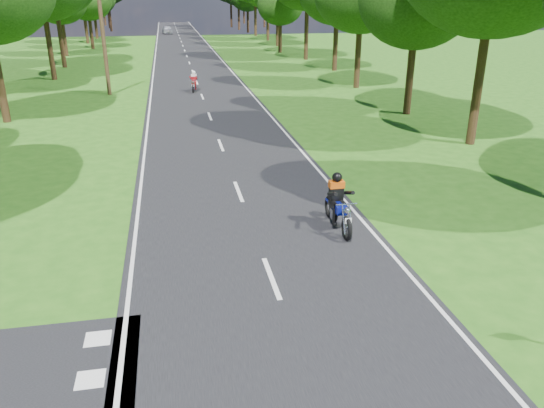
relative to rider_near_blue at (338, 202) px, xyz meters
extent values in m
plane|color=#255914|center=(-2.41, -4.49, -0.83)|extent=(160.00, 160.00, 0.00)
cube|color=black|center=(-2.41, 45.51, -0.82)|extent=(7.00, 140.00, 0.02)
cube|color=silver|center=(-2.41, -2.49, -0.80)|extent=(0.12, 2.00, 0.01)
cube|color=silver|center=(-2.41, 3.51, -0.80)|extent=(0.12, 2.00, 0.01)
cube|color=silver|center=(-2.41, 9.51, -0.80)|extent=(0.12, 2.00, 0.01)
cube|color=silver|center=(-2.41, 15.51, -0.80)|extent=(0.12, 2.00, 0.01)
cube|color=silver|center=(-2.41, 21.51, -0.80)|extent=(0.12, 2.00, 0.01)
cube|color=silver|center=(-2.41, 27.51, -0.80)|extent=(0.12, 2.00, 0.01)
cube|color=silver|center=(-2.41, 33.51, -0.80)|extent=(0.12, 2.00, 0.01)
cube|color=silver|center=(-2.41, 39.51, -0.80)|extent=(0.12, 2.00, 0.01)
cube|color=silver|center=(-2.41, 45.51, -0.80)|extent=(0.12, 2.00, 0.01)
cube|color=silver|center=(-2.41, 51.51, -0.80)|extent=(0.12, 2.00, 0.01)
cube|color=silver|center=(-2.41, 57.51, -0.80)|extent=(0.12, 2.00, 0.01)
cube|color=silver|center=(-2.41, 63.51, -0.80)|extent=(0.12, 2.00, 0.01)
cube|color=silver|center=(-2.41, 69.51, -0.80)|extent=(0.12, 2.00, 0.01)
cube|color=silver|center=(-2.41, 75.51, -0.80)|extent=(0.12, 2.00, 0.01)
cube|color=silver|center=(-2.41, 81.51, -0.80)|extent=(0.12, 2.00, 0.01)
cube|color=silver|center=(-2.41, 87.51, -0.80)|extent=(0.12, 2.00, 0.01)
cube|color=silver|center=(-2.41, 93.51, -0.80)|extent=(0.12, 2.00, 0.01)
cube|color=silver|center=(-2.41, 99.51, -0.80)|extent=(0.12, 2.00, 0.01)
cube|color=silver|center=(-2.41, 105.51, -0.80)|extent=(0.12, 2.00, 0.01)
cube|color=silver|center=(-2.41, 111.51, -0.80)|extent=(0.12, 2.00, 0.01)
cube|color=silver|center=(-5.71, 45.51, -0.80)|extent=(0.10, 140.00, 0.01)
cube|color=silver|center=(0.89, 45.51, -0.80)|extent=(0.10, 140.00, 0.01)
cube|color=silver|center=(-6.21, -5.39, -0.80)|extent=(0.50, 0.50, 0.01)
cube|color=silver|center=(-6.21, -4.19, -0.80)|extent=(0.50, 0.50, 0.01)
cylinder|color=black|center=(-12.99, 16.27, 1.13)|extent=(0.40, 0.40, 3.91)
cylinder|color=black|center=(-13.24, 31.11, 1.33)|extent=(0.40, 0.40, 4.32)
cylinder|color=black|center=(-13.67, 38.61, 1.37)|extent=(0.40, 0.40, 4.40)
cylinder|color=black|center=(-15.02, 48.29, 0.77)|extent=(0.40, 0.40, 3.20)
ellipsoid|color=black|center=(-15.02, 48.29, 4.71)|extent=(5.60, 5.60, 4.76)
cylinder|color=black|center=(-13.16, 55.67, 0.78)|extent=(0.40, 0.40, 3.22)
cylinder|color=black|center=(-14.70, 63.43, 0.98)|extent=(0.40, 0.40, 3.61)
cylinder|color=black|center=(-14.35, 71.25, 0.51)|extent=(0.40, 0.40, 2.67)
ellipsoid|color=black|center=(-14.35, 71.25, 3.79)|extent=(4.67, 4.67, 3.97)
cylinder|color=black|center=(-14.59, 80.41, 0.72)|extent=(0.40, 0.40, 3.09)
cylinder|color=black|center=(-13.64, 86.92, 1.41)|extent=(0.40, 0.40, 4.48)
cylinder|color=black|center=(-14.69, 95.90, 1.22)|extent=(0.40, 0.40, 4.09)
cylinder|color=black|center=(8.65, 7.71, 1.45)|extent=(0.40, 0.40, 4.56)
cylinder|color=black|center=(8.51, 14.20, 0.92)|extent=(0.40, 0.40, 3.49)
cylinder|color=black|center=(8.65, 23.09, 1.02)|extent=(0.40, 0.40, 3.69)
cylinder|color=black|center=(9.76, 31.93, 1.04)|extent=(0.40, 0.40, 3.74)
cylinder|color=black|center=(9.30, 40.23, 1.49)|extent=(0.40, 0.40, 4.64)
cylinder|color=black|center=(8.14, 47.43, 0.63)|extent=(0.40, 0.40, 2.91)
ellipsoid|color=black|center=(8.14, 47.43, 4.21)|extent=(5.09, 5.09, 4.33)
cylinder|color=black|center=(9.36, 54.91, 1.11)|extent=(0.40, 0.40, 3.88)
cylinder|color=black|center=(9.69, 63.38, 1.26)|extent=(0.40, 0.40, 4.18)
cylinder|color=black|center=(9.39, 72.34, 1.49)|extent=(0.40, 0.40, 4.63)
cylinder|color=black|center=(9.28, 79.63, 0.85)|extent=(0.40, 0.40, 3.36)
cylinder|color=black|center=(8.73, 86.85, 1.22)|extent=(0.40, 0.40, 4.09)
cylinder|color=black|center=(8.27, 94.61, 1.41)|extent=(0.40, 0.40, 4.48)
cylinder|color=black|center=(-16.41, 105.51, 1.09)|extent=(0.40, 0.40, 3.84)
cylinder|color=black|center=(12.59, 107.51, 1.25)|extent=(0.40, 0.40, 4.16)
cylinder|color=black|center=(-18.41, 90.51, 0.93)|extent=(0.40, 0.40, 3.52)
cylinder|color=black|center=(14.59, 93.51, 1.41)|extent=(0.40, 0.40, 4.48)
cylinder|color=#382616|center=(-8.41, 23.51, 3.17)|extent=(0.26, 0.26, 8.00)
imported|color=silver|center=(-4.13, 79.09, -0.17)|extent=(1.82, 3.83, 1.27)
camera|label=1|loc=(-4.49, -13.35, 5.52)|focal=35.00mm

